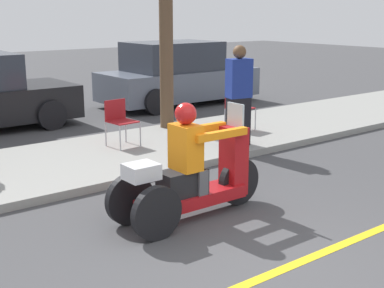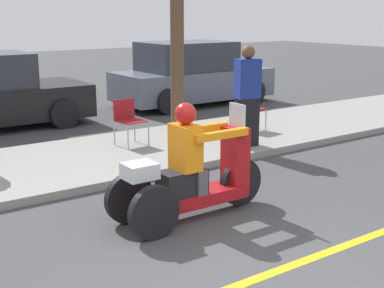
% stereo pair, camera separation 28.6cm
% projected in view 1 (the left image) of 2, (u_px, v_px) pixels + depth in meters
% --- Properties ---
extents(ground_plane, '(60.00, 60.00, 0.00)m').
position_uv_depth(ground_plane, '(271.00, 275.00, 5.17)').
color(ground_plane, '#424244').
extents(lane_stripe, '(24.00, 0.12, 0.01)m').
position_uv_depth(lane_stripe, '(292.00, 265.00, 5.35)').
color(lane_stripe, gold).
rests_on(lane_stripe, ground).
extents(sidewalk_strip, '(28.00, 2.80, 0.12)m').
position_uv_depth(sidewalk_strip, '(66.00, 164.00, 8.69)').
color(sidewalk_strip, gray).
rests_on(sidewalk_strip, ground).
extents(motorcycle_trike, '(2.11, 0.67, 1.44)m').
position_uv_depth(motorcycle_trike, '(191.00, 177.00, 6.48)').
color(motorcycle_trike, black).
rests_on(motorcycle_trike, ground).
extents(spectator_far_back, '(0.47, 0.33, 1.79)m').
position_uv_depth(spectator_far_back, '(239.00, 98.00, 9.48)').
color(spectator_far_back, black).
rests_on(spectator_far_back, sidewalk_strip).
extents(folding_chair_set_back, '(0.53, 0.53, 0.82)m').
position_uv_depth(folding_chair_set_back, '(237.00, 105.00, 10.86)').
color(folding_chair_set_back, '#A5A8AD').
rests_on(folding_chair_set_back, sidewalk_strip).
extents(folding_chair_curbside, '(0.50, 0.50, 0.82)m').
position_uv_depth(folding_chair_curbside, '(119.00, 118.00, 9.54)').
color(folding_chair_curbside, '#A5A8AD').
rests_on(folding_chair_curbside, sidewalk_strip).
extents(parked_car_lot_right, '(4.31, 2.05, 1.69)m').
position_uv_depth(parked_car_lot_right, '(177.00, 75.00, 14.45)').
color(parked_car_lot_right, slate).
rests_on(parked_car_lot_right, ground).
extents(tree_trunk, '(0.28, 0.28, 2.63)m').
position_uv_depth(tree_trunk, '(166.00, 64.00, 10.86)').
color(tree_trunk, brown).
rests_on(tree_trunk, sidewalk_strip).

